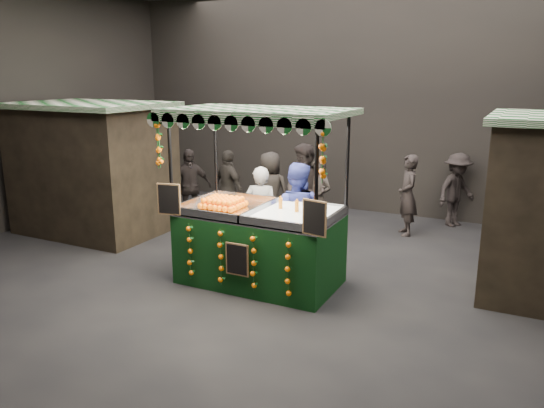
% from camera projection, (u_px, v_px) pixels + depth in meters
% --- Properties ---
extents(ground, '(12.00, 12.00, 0.00)m').
position_uv_depth(ground, '(265.00, 283.00, 8.16)').
color(ground, black).
rests_on(ground, ground).
extents(market_hall, '(12.10, 10.10, 5.05)m').
position_uv_depth(market_hall, '(264.00, 56.00, 7.35)').
color(market_hall, black).
rests_on(market_hall, ground).
extents(neighbour_stall_left, '(3.00, 2.20, 2.60)m').
position_uv_depth(neighbour_stall_left, '(94.00, 167.00, 10.62)').
color(neighbour_stall_left, black).
rests_on(neighbour_stall_left, ground).
extents(juice_stall, '(2.75, 1.62, 2.66)m').
position_uv_depth(juice_stall, '(259.00, 232.00, 7.96)').
color(juice_stall, black).
rests_on(juice_stall, ground).
extents(vendor_grey, '(0.68, 0.54, 1.63)m').
position_uv_depth(vendor_grey, '(261.00, 213.00, 9.07)').
color(vendor_grey, gray).
rests_on(vendor_grey, ground).
extents(vendor_blue, '(0.96, 0.80, 1.78)m').
position_uv_depth(vendor_blue, '(296.00, 216.00, 8.58)').
color(vendor_blue, navy).
rests_on(vendor_blue, ground).
extents(shopper_0, '(0.65, 0.51, 1.57)m').
position_uv_depth(shopper_0, '(318.00, 199.00, 10.25)').
color(shopper_0, '#2A2422').
rests_on(shopper_0, ground).
extents(shopper_1, '(1.00, 0.84, 1.85)m').
position_uv_depth(shopper_1, '(305.00, 191.00, 10.24)').
color(shopper_1, '#2A2322').
rests_on(shopper_1, ground).
extents(shopper_2, '(1.02, 0.74, 1.60)m').
position_uv_depth(shopper_2, '(229.00, 188.00, 11.12)').
color(shopper_2, '#2B2723').
rests_on(shopper_2, ground).
extents(shopper_3, '(1.01, 1.16, 1.55)m').
position_uv_depth(shopper_3, '(456.00, 190.00, 11.03)').
color(shopper_3, black).
rests_on(shopper_3, ground).
extents(shopper_4, '(0.86, 0.61, 1.64)m').
position_uv_depth(shopper_4, '(270.00, 192.00, 10.65)').
color(shopper_4, black).
rests_on(shopper_4, ground).
extents(shopper_6, '(0.62, 0.70, 1.62)m').
position_uv_depth(shopper_6, '(408.00, 195.00, 10.43)').
color(shopper_6, '#2B2423').
rests_on(shopper_6, ground).
extents(shopper_7, '(0.93, 0.97, 1.62)m').
position_uv_depth(shopper_7, '(189.00, 187.00, 11.21)').
color(shopper_7, black).
rests_on(shopper_7, ground).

